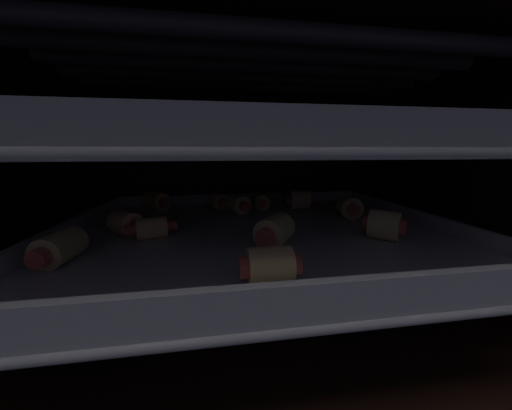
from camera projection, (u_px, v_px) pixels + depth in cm
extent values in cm
cube|color=black|center=(257.00, 308.00, 37.20)|extent=(60.74, 43.49, 1.20)
cube|color=black|center=(241.00, 172.00, 54.14)|extent=(60.74, 1.20, 33.67)
cube|color=black|center=(461.00, 181.00, 38.10)|extent=(1.20, 41.09, 33.67)
cube|color=black|center=(257.00, 33.00, 30.14)|extent=(60.74, 43.49, 1.20)
cylinder|color=#333338|center=(274.00, 31.00, 22.08)|extent=(46.68, 1.76, 1.76)
cylinder|color=#333338|center=(264.00, 51.00, 26.46)|extent=(46.68, 1.76, 1.76)
cylinder|color=#333338|center=(257.00, 65.00, 30.83)|extent=(46.68, 1.76, 1.76)
cylinder|color=#333338|center=(252.00, 76.00, 35.21)|extent=(46.68, 1.76, 1.76)
cylinder|color=#333338|center=(248.00, 84.00, 39.58)|extent=(46.68, 1.76, 1.76)
cylinder|color=#B7B7BC|center=(27.00, 252.00, 31.07)|extent=(0.71, 40.27, 0.71)
cylinder|color=#B7B7BC|center=(439.00, 230.00, 39.25)|extent=(0.71, 40.27, 0.71)
cylinder|color=#B7B7BC|center=(301.00, 332.00, 17.30)|extent=(54.89, 0.71, 0.71)
cylinder|color=#B7B7BC|center=(287.00, 303.00, 20.55)|extent=(54.89, 0.71, 0.71)
cylinder|color=#B7B7BC|center=(277.00, 282.00, 23.79)|extent=(54.89, 0.71, 0.71)
cylinder|color=#B7B7BC|center=(270.00, 267.00, 27.04)|extent=(54.89, 0.71, 0.71)
cylinder|color=#B7B7BC|center=(264.00, 254.00, 30.29)|extent=(54.89, 0.71, 0.71)
cylinder|color=#B7B7BC|center=(259.00, 244.00, 33.54)|extent=(54.89, 0.71, 0.71)
cylinder|color=#B7B7BC|center=(255.00, 236.00, 36.78)|extent=(54.89, 0.71, 0.71)
cylinder|color=#B7B7BC|center=(252.00, 229.00, 40.03)|extent=(54.89, 0.71, 0.71)
cylinder|color=#B7B7BC|center=(249.00, 223.00, 43.28)|extent=(54.89, 0.71, 0.71)
cylinder|color=#B7B7BC|center=(247.00, 218.00, 46.53)|extent=(54.89, 0.71, 0.71)
cylinder|color=#B7B7BC|center=(245.00, 214.00, 49.78)|extent=(54.89, 0.71, 0.71)
cylinder|color=#B7B7BC|center=(243.00, 210.00, 53.02)|extent=(54.89, 0.71, 0.71)
cube|color=silver|center=(257.00, 233.00, 34.97)|extent=(46.72, 36.89, 1.19)
cube|color=silver|center=(300.00, 295.00, 17.21)|extent=(46.72, 0.80, 1.77)
cube|color=silver|center=(243.00, 198.00, 52.14)|extent=(46.72, 0.80, 1.77)
cube|color=silver|center=(65.00, 230.00, 31.25)|extent=(0.80, 36.89, 1.77)
cube|color=silver|center=(414.00, 216.00, 38.09)|extent=(0.80, 36.89, 1.77)
cylinder|color=#D7C06E|center=(263.00, 201.00, 46.55)|extent=(3.39, 3.63, 2.67)
cylinder|color=#C64C42|center=(262.00, 204.00, 44.55)|extent=(1.47, 1.38, 1.22)
cylinder|color=#C64C42|center=(264.00, 199.00, 48.54)|extent=(1.47, 1.38, 1.22)
cylinder|color=#D8B879|center=(218.00, 201.00, 45.85)|extent=(3.98, 4.18, 2.92)
cylinder|color=#C64C42|center=(213.00, 199.00, 47.68)|extent=(1.97, 1.67, 1.68)
cylinder|color=#C64C42|center=(224.00, 203.00, 44.02)|extent=(1.97, 1.67, 1.68)
cylinder|color=#D4BB7E|center=(349.00, 207.00, 40.16)|extent=(3.77, 3.54, 3.31)
cylinder|color=#C64C42|center=(353.00, 210.00, 38.38)|extent=(1.88, 0.92, 1.80)
cylinder|color=#C64C42|center=(346.00, 205.00, 41.95)|extent=(1.88, 0.92, 1.80)
cylinder|color=#D3BA7B|center=(60.00, 247.00, 24.12)|extent=(3.33, 4.39, 2.88)
cylinder|color=#C64C42|center=(39.00, 258.00, 21.64)|extent=(1.73, 1.18, 1.63)
cylinder|color=#C64C42|center=(77.00, 238.00, 26.61)|extent=(1.73, 1.18, 1.63)
cylinder|color=#E0C582|center=(384.00, 225.00, 30.40)|extent=(4.60, 4.62, 3.38)
cylinder|color=#C64C42|center=(366.00, 223.00, 31.43)|extent=(1.70, 1.77, 1.79)
cylinder|color=#C64C42|center=(403.00, 228.00, 29.37)|extent=(1.70, 1.77, 1.79)
cylinder|color=#E2B286|center=(300.00, 200.00, 46.44)|extent=(3.57, 3.60, 3.24)
cylinder|color=#C64C42|center=(311.00, 200.00, 46.50)|extent=(0.94, 1.73, 1.65)
cylinder|color=#C64C42|center=(289.00, 200.00, 46.38)|extent=(0.94, 1.73, 1.65)
cylinder|color=#EDC870|center=(156.00, 201.00, 45.30)|extent=(4.95, 4.98, 3.14)
cylinder|color=#C64C42|center=(149.00, 200.00, 46.66)|extent=(1.66, 1.62, 1.68)
cylinder|color=#C64C42|center=(164.00, 203.00, 43.94)|extent=(1.66, 1.62, 1.68)
cylinder|color=#E4B575|center=(270.00, 266.00, 20.22)|extent=(3.35, 2.94, 2.93)
cylinder|color=#C64C42|center=(295.00, 264.00, 20.52)|extent=(0.67, 1.69, 1.69)
cylinder|color=#C64C42|center=(244.00, 267.00, 19.91)|extent=(0.67, 1.69, 1.69)
cylinder|color=#E9BB80|center=(127.00, 222.00, 32.56)|extent=(4.53, 4.54, 2.89)
cylinder|color=#C64C42|center=(136.00, 225.00, 31.34)|extent=(1.66, 1.64, 1.70)
cylinder|color=#C64C42|center=(118.00, 220.00, 33.79)|extent=(1.66, 1.64, 1.70)
cylinder|color=#ECBD84|center=(152.00, 228.00, 30.79)|extent=(3.92, 3.38, 2.49)
cylinder|color=#C64C42|center=(130.00, 231.00, 29.81)|extent=(1.50, 1.53, 1.23)
cylinder|color=#C64C42|center=(172.00, 226.00, 31.77)|extent=(1.50, 1.53, 1.23)
cylinder|color=#D3C57F|center=(275.00, 231.00, 28.36)|extent=(4.99, 5.17, 3.31)
cylinder|color=#C64C42|center=(265.00, 238.00, 26.16)|extent=(2.10, 1.87, 1.86)
cylinder|color=#C64C42|center=(283.00, 225.00, 30.57)|extent=(2.10, 1.87, 1.86)
cylinder|color=#DCC684|center=(239.00, 204.00, 43.02)|extent=(3.90, 3.79, 3.04)
cylinder|color=#C64C42|center=(233.00, 202.00, 44.67)|extent=(1.84, 1.65, 1.52)
cylinder|color=#C64C42|center=(245.00, 206.00, 41.37)|extent=(1.84, 1.65, 1.52)
cylinder|color=#B7B7BC|center=(8.00, 152.00, 28.76)|extent=(0.75, 40.27, 0.75)
cylinder|color=#B7B7BC|center=(451.00, 152.00, 36.93)|extent=(0.75, 40.27, 0.75)
cylinder|color=#B7B7BC|center=(308.00, 154.00, 14.98)|extent=(54.89, 0.75, 0.75)
cylinder|color=#B7B7BC|center=(291.00, 153.00, 18.23)|extent=(54.89, 0.75, 0.75)
cylinder|color=#B7B7BC|center=(280.00, 153.00, 21.47)|extent=(54.89, 0.75, 0.75)
cylinder|color=#B7B7BC|center=(271.00, 152.00, 24.72)|extent=(54.89, 0.75, 0.75)
cylinder|color=#B7B7BC|center=(265.00, 152.00, 27.97)|extent=(54.89, 0.75, 0.75)
cylinder|color=#B7B7BC|center=(259.00, 152.00, 31.22)|extent=(54.89, 0.75, 0.75)
cylinder|color=#B7B7BC|center=(255.00, 152.00, 34.47)|extent=(54.89, 0.75, 0.75)
cylinder|color=#B7B7BC|center=(252.00, 152.00, 37.71)|extent=(54.89, 0.75, 0.75)
cylinder|color=#B7B7BC|center=(249.00, 152.00, 40.96)|extent=(54.89, 0.75, 0.75)
cylinder|color=#B7B7BC|center=(246.00, 152.00, 44.21)|extent=(54.89, 0.75, 0.75)
cylinder|color=#B7B7BC|center=(244.00, 151.00, 47.46)|extent=(54.89, 0.75, 0.75)
cylinder|color=#B7B7BC|center=(242.00, 151.00, 50.71)|extent=(54.89, 0.75, 0.75)
cube|color=gray|center=(257.00, 146.00, 32.69)|extent=(46.72, 36.89, 0.76)
cube|color=gray|center=(307.00, 119.00, 14.99)|extent=(46.72, 0.80, 1.55)
cube|color=gray|center=(242.00, 141.00, 49.92)|extent=(46.72, 0.80, 1.55)
cube|color=gray|center=(51.00, 134.00, 29.04)|extent=(0.80, 36.89, 1.55)
cube|color=gray|center=(424.00, 137.00, 35.88)|extent=(0.80, 36.89, 1.55)
cylinder|color=#E5C087|center=(200.00, 134.00, 39.24)|extent=(3.96, 3.84, 2.86)
cylinder|color=#C64C42|center=(212.00, 134.00, 38.75)|extent=(1.42, 1.67, 1.42)
cylinder|color=#C64C42|center=(187.00, 134.00, 39.74)|extent=(1.42, 1.67, 1.42)
cylinder|color=#D4B97E|center=(121.00, 129.00, 31.29)|extent=(5.14, 5.17, 3.13)
cylinder|color=#C64C42|center=(132.00, 128.00, 29.74)|extent=(1.96, 1.94, 1.73)
cylinder|color=#C64C42|center=(110.00, 130.00, 32.84)|extent=(1.96, 1.94, 1.73)
cylinder|color=#DCB281|center=(205.00, 125.00, 24.40)|extent=(4.78, 4.79, 2.69)
cylinder|color=#C64C42|center=(225.00, 123.00, 22.96)|extent=(1.62, 1.62, 1.44)
cylinder|color=#C64C42|center=(188.00, 126.00, 25.85)|extent=(1.62, 1.62, 1.44)
cylinder|color=#D4C984|center=(430.00, 129.00, 30.77)|extent=(3.05, 3.82, 2.96)
cylinder|color=#C64C42|center=(416.00, 131.00, 32.96)|extent=(1.54, 0.80, 1.52)
cylinder|color=#C64C42|center=(446.00, 127.00, 28.58)|extent=(1.54, 0.80, 1.52)
cylinder|color=#E6BF86|center=(334.00, 137.00, 48.58)|extent=(3.32, 3.28, 2.85)
cylinder|color=#C64C42|center=(344.00, 137.00, 48.57)|extent=(1.08, 1.55, 1.43)
cylinder|color=#C64C42|center=(323.00, 137.00, 48.60)|extent=(1.08, 1.55, 1.43)
cylinder|color=#D6BF71|center=(276.00, 137.00, 42.90)|extent=(4.40, 4.46, 2.50)
cylinder|color=#C64C42|center=(283.00, 137.00, 44.89)|extent=(1.85, 1.84, 1.46)
cylinder|color=#C64C42|center=(267.00, 136.00, 40.92)|extent=(1.85, 1.84, 1.46)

